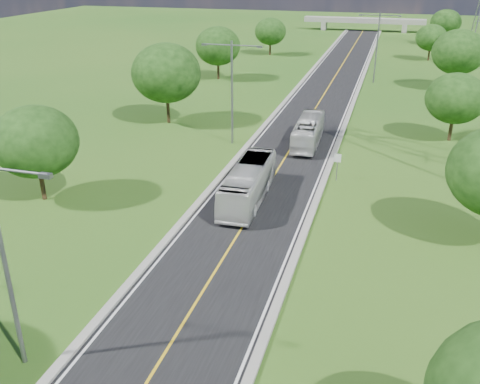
# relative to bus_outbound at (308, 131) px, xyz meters

# --- Properties ---
(ground) EXTENTS (260.00, 260.00, 0.00)m
(ground) POSITION_rel_bus_outbound_xyz_m (-1.36, 13.38, -1.37)
(ground) COLOR #255819
(ground) RESTS_ON ground
(road) EXTENTS (8.00, 150.00, 0.06)m
(road) POSITION_rel_bus_outbound_xyz_m (-1.36, 19.38, -1.34)
(road) COLOR black
(road) RESTS_ON ground
(curb_left) EXTENTS (0.50, 150.00, 0.22)m
(curb_left) POSITION_rel_bus_outbound_xyz_m (-5.61, 19.38, -1.26)
(curb_left) COLOR gray
(curb_left) RESTS_ON ground
(curb_right) EXTENTS (0.50, 150.00, 0.22)m
(curb_right) POSITION_rel_bus_outbound_xyz_m (2.89, 19.38, -1.26)
(curb_right) COLOR gray
(curb_right) RESTS_ON ground
(speed_limit_sign) EXTENTS (0.55, 0.09, 2.40)m
(speed_limit_sign) POSITION_rel_bus_outbound_xyz_m (3.84, -8.64, 0.23)
(speed_limit_sign) COLOR slate
(speed_limit_sign) RESTS_ON ground
(overpass) EXTENTS (30.00, 3.00, 3.20)m
(overpass) POSITION_rel_bus_outbound_xyz_m (-1.36, 93.38, 1.05)
(overpass) COLOR gray
(overpass) RESTS_ON ground
(streetlight_near_left) EXTENTS (5.90, 0.25, 10.00)m
(streetlight_near_left) POSITION_rel_bus_outbound_xyz_m (-7.36, -34.62, 4.58)
(streetlight_near_left) COLOR slate
(streetlight_near_left) RESTS_ON ground
(streetlight_mid_left) EXTENTS (5.90, 0.25, 10.00)m
(streetlight_mid_left) POSITION_rel_bus_outbound_xyz_m (-7.36, -1.62, 4.58)
(streetlight_mid_left) COLOR slate
(streetlight_mid_left) RESTS_ON ground
(streetlight_far_right) EXTENTS (5.90, 0.25, 10.00)m
(streetlight_far_right) POSITION_rel_bus_outbound_xyz_m (4.64, 31.38, 4.58)
(streetlight_far_right) COLOR slate
(streetlight_far_right) RESTS_ON ground
(tree_lb) EXTENTS (6.30, 6.30, 7.33)m
(tree_lb) POSITION_rel_bus_outbound_xyz_m (-17.36, -18.62, 3.28)
(tree_lb) COLOR black
(tree_lb) RESTS_ON ground
(tree_lc) EXTENTS (7.56, 7.56, 8.79)m
(tree_lc) POSITION_rel_bus_outbound_xyz_m (-16.36, 3.38, 4.21)
(tree_lc) COLOR black
(tree_lc) RESTS_ON ground
(tree_ld) EXTENTS (6.72, 6.72, 7.82)m
(tree_ld) POSITION_rel_bus_outbound_xyz_m (-18.36, 27.38, 3.59)
(tree_ld) COLOR black
(tree_ld) RESTS_ON ground
(tree_le) EXTENTS (5.88, 5.88, 6.84)m
(tree_le) POSITION_rel_bus_outbound_xyz_m (-15.86, 51.38, 2.97)
(tree_le) COLOR black
(tree_le) RESTS_ON ground
(tree_rc) EXTENTS (5.88, 5.88, 6.84)m
(tree_rc) POSITION_rel_bus_outbound_xyz_m (13.64, 5.38, 2.97)
(tree_rc) COLOR black
(tree_rc) RESTS_ON ground
(tree_rd) EXTENTS (7.14, 7.14, 8.30)m
(tree_rd) POSITION_rel_bus_outbound_xyz_m (15.64, 29.38, 3.90)
(tree_rd) COLOR black
(tree_rd) RESTS_ON ground
(tree_re) EXTENTS (5.46, 5.46, 6.35)m
(tree_re) POSITION_rel_bus_outbound_xyz_m (13.14, 53.38, 2.66)
(tree_re) COLOR black
(tree_re) RESTS_ON ground
(tree_rf) EXTENTS (6.30, 6.30, 7.33)m
(tree_rf) POSITION_rel_bus_outbound_xyz_m (16.64, 73.38, 3.28)
(tree_rf) COLOR black
(tree_rf) RESTS_ON ground
(bus_outbound) EXTENTS (2.50, 9.44, 2.61)m
(bus_outbound) POSITION_rel_bus_outbound_xyz_m (0.00, 0.00, 0.00)
(bus_outbound) COLOR silver
(bus_outbound) RESTS_ON road
(bus_inbound) EXTENTS (2.72, 10.21, 2.82)m
(bus_inbound) POSITION_rel_bus_outbound_xyz_m (-2.16, -14.58, 0.11)
(bus_inbound) COLOR silver
(bus_inbound) RESTS_ON road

